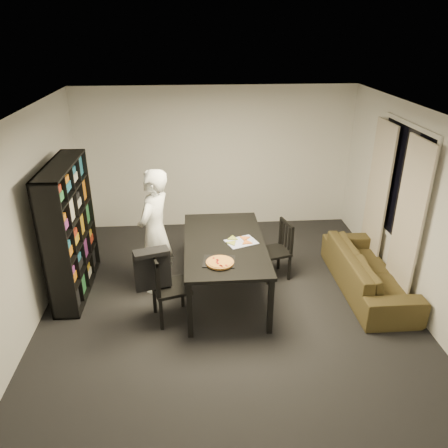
{
  "coord_description": "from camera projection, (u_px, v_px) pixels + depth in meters",
  "views": [
    {
      "loc": [
        -0.44,
        -4.98,
        3.56
      ],
      "look_at": [
        -0.03,
        0.43,
        1.05
      ],
      "focal_mm": 35.0,
      "sensor_mm": 36.0,
      "label": 1
    }
  ],
  "objects": [
    {
      "name": "room",
      "position": [
        229.0,
        220.0,
        5.49
      ],
      "size": [
        5.01,
        5.51,
        2.61
      ],
      "color": "black",
      "rests_on": "ground"
    },
    {
      "name": "window_pane",
      "position": [
        401.0,
        184.0,
        6.12
      ],
      "size": [
        0.02,
        1.4,
        1.6
      ],
      "primitive_type": "cube",
      "color": "black",
      "rests_on": "room"
    },
    {
      "name": "window_frame",
      "position": [
        401.0,
        184.0,
        6.12
      ],
      "size": [
        0.03,
        1.52,
        1.72
      ],
      "primitive_type": "cube",
      "color": "white",
      "rests_on": "room"
    },
    {
      "name": "curtain_left",
      "position": [
        408.0,
        223.0,
        5.79
      ],
      "size": [
        0.03,
        0.7,
        2.25
      ],
      "primitive_type": "cube",
      "color": "beige",
      "rests_on": "room"
    },
    {
      "name": "curtain_right",
      "position": [
        377.0,
        195.0,
        6.73
      ],
      "size": [
        0.03,
        0.7,
        2.25
      ],
      "primitive_type": "cube",
      "color": "beige",
      "rests_on": "room"
    },
    {
      "name": "bookshelf",
      "position": [
        70.0,
        230.0,
        6.03
      ],
      "size": [
        0.35,
        1.5,
        1.9
      ],
      "primitive_type": "cube",
      "color": "black",
      "rests_on": "room"
    },
    {
      "name": "dining_table",
      "position": [
        225.0,
        247.0,
        6.02
      ],
      "size": [
        1.1,
        1.98,
        0.82
      ],
      "color": "black",
      "rests_on": "room"
    },
    {
      "name": "chair_left",
      "position": [
        164.0,
        283.0,
        5.54
      ],
      "size": [
        0.56,
        0.56,
        0.97
      ],
      "rotation": [
        0.0,
        0.0,
        1.86
      ],
      "color": "black",
      "rests_on": "room"
    },
    {
      "name": "chair_right",
      "position": [
        279.0,
        246.0,
        6.56
      ],
      "size": [
        0.51,
        0.51,
        0.89
      ],
      "rotation": [
        0.0,
        0.0,
        -1.29
      ],
      "color": "black",
      "rests_on": "room"
    },
    {
      "name": "draped_jacket",
      "position": [
        152.0,
        268.0,
        5.4
      ],
      "size": [
        0.46,
        0.3,
        0.54
      ],
      "rotation": [
        0.0,
        0.0,
        1.86
      ],
      "color": "black",
      "rests_on": "chair_left"
    },
    {
      "name": "person",
      "position": [
        155.0,
        232.0,
        6.09
      ],
      "size": [
        0.66,
        0.78,
        1.82
      ],
      "primitive_type": "imported",
      "rotation": [
        0.0,
        0.0,
        -1.98
      ],
      "color": "white",
      "rests_on": "room"
    },
    {
      "name": "baking_tray",
      "position": [
        219.0,
        261.0,
        5.49
      ],
      "size": [
        0.44,
        0.37,
        0.01
      ],
      "primitive_type": "cube",
      "rotation": [
        0.0,
        0.0,
        -0.12
      ],
      "color": "black",
      "rests_on": "dining_table"
    },
    {
      "name": "pepperoni_pizza",
      "position": [
        220.0,
        262.0,
        5.43
      ],
      "size": [
        0.35,
        0.35,
        0.03
      ],
      "rotation": [
        0.0,
        0.0,
        0.15
      ],
      "color": "#9F672E",
      "rests_on": "dining_table"
    },
    {
      "name": "kitchen_towel",
      "position": [
        241.0,
        242.0,
        5.98
      ],
      "size": [
        0.48,
        0.42,
        0.01
      ],
      "primitive_type": "cube",
      "rotation": [
        0.0,
        0.0,
        0.37
      ],
      "color": "silver",
      "rests_on": "dining_table"
    },
    {
      "name": "pizza_slices",
      "position": [
        239.0,
        240.0,
        6.0
      ],
      "size": [
        0.47,
        0.44,
        0.01
      ],
      "primitive_type": null,
      "rotation": [
        0.0,
        0.0,
        -0.43
      ],
      "color": "gold",
      "rests_on": "dining_table"
    },
    {
      "name": "sofa",
      "position": [
        369.0,
        271.0,
        6.31
      ],
      "size": [
        0.79,
        2.03,
        0.59
      ],
      "primitive_type": "imported",
      "rotation": [
        0.0,
        0.0,
        1.57
      ],
      "color": "#42391A",
      "rests_on": "room"
    }
  ]
}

